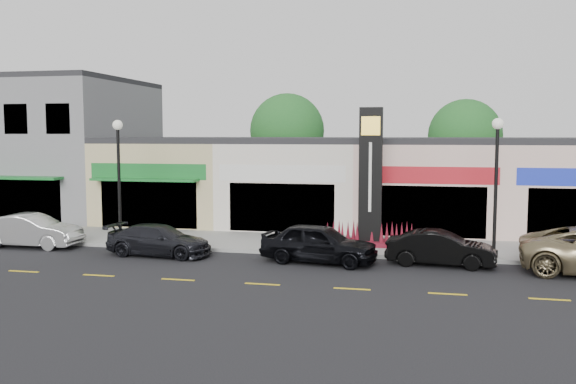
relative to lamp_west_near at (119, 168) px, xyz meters
name	(u,v)px	position (x,y,z in m)	size (l,w,h in m)	color
ground	(282,265)	(8.00, -2.50, -3.48)	(120.00, 120.00, 0.00)	black
sidewalk	(303,243)	(8.00, 1.85, -3.40)	(52.00, 4.30, 0.15)	gray
curb	(293,253)	(8.00, -0.40, -3.40)	(52.00, 0.20, 0.15)	gray
building_grey_2story	(40,148)	(-10.00, 8.98, 0.67)	(12.00, 10.95, 8.30)	slate
shop_beige	(184,178)	(-0.50, 8.96, -1.08)	(7.00, 10.85, 4.80)	#C7B77F
shop_cream	(300,180)	(6.50, 8.97, -1.08)	(7.00, 10.01, 4.80)	silver
shop_pink_w	(427,182)	(13.50, 8.97, -1.08)	(7.00, 10.01, 4.80)	beige
shop_pink_e	(565,184)	(20.50, 8.97, -1.08)	(7.00, 10.01, 4.80)	beige
tree_rear_west	(287,131)	(4.00, 17.00, 1.74)	(5.20, 5.20, 7.83)	#382619
tree_rear_mid	(465,136)	(16.00, 17.00, 1.41)	(4.80, 4.80, 7.29)	#382619
lamp_west_near	(119,168)	(0.00, 0.00, 0.00)	(0.44, 0.44, 5.47)	black
lamp_east_near	(496,173)	(16.00, 0.00, 0.00)	(0.44, 0.44, 5.47)	black
pylon_sign	(370,197)	(11.00, 1.70, -1.20)	(4.20, 1.30, 6.00)	#560E1A
car_white_van	(31,231)	(-3.70, -1.14, -2.74)	(4.45, 1.55, 1.47)	#B8B8B8
car_dark_sedan	(159,240)	(2.63, -1.70, -2.84)	(4.41, 1.79, 1.28)	black
car_black_sedan	(319,243)	(9.31, -1.74, -2.70)	(4.55, 1.83, 1.55)	black
car_black_conv	(441,248)	(13.91, -1.28, -2.81)	(4.07, 1.42, 1.34)	black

